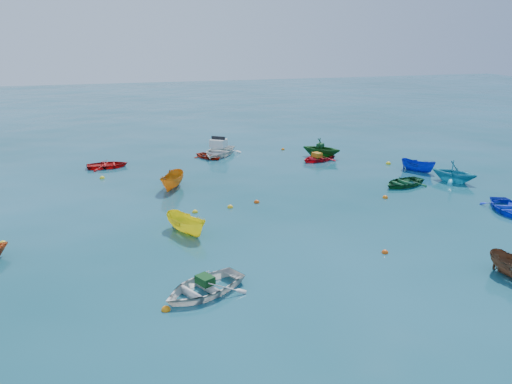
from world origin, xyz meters
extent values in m
plane|color=#093D45|center=(0.00, 0.00, 0.00)|extent=(160.00, 160.00, 0.00)
imported|color=silver|center=(-5.09, -5.28, 0.00)|extent=(4.13, 3.71, 0.70)
imported|color=#102DC9|center=(12.68, -1.04, 0.00)|extent=(3.31, 3.81, 0.66)
imported|color=yellow|center=(-4.78, 0.81, 0.00)|extent=(2.21, 2.97, 1.08)
imported|color=#114B27|center=(9.84, 4.84, 0.00)|extent=(3.56, 2.99, 0.63)
imported|color=teal|center=(13.50, 4.67, 0.00)|extent=(3.67, 3.77, 1.51)
imported|color=red|center=(-8.42, 14.89, 0.00)|extent=(2.93, 2.12, 0.60)
imported|color=orange|center=(-4.49, 8.42, 0.00)|extent=(2.24, 3.12, 1.13)
imported|color=#145617|center=(7.86, 13.48, 0.00)|extent=(4.01, 3.99, 1.60)
imported|color=red|center=(7.16, 12.49, 0.00)|extent=(3.33, 2.82, 0.59)
imported|color=#0E24B0|center=(12.75, 7.63, 0.00)|extent=(2.14, 2.61, 0.97)
imported|color=#A4220D|center=(-0.71, 15.62, 0.00)|extent=(2.75, 3.02, 0.51)
imported|color=silver|center=(0.20, 16.37, 0.00)|extent=(4.75, 5.00, 1.44)
cube|color=#104017|center=(-5.00, -5.23, 0.51)|extent=(0.74, 0.81, 0.32)
cube|color=#114620|center=(7.78, 13.55, 0.94)|extent=(0.73, 0.73, 0.28)
cube|color=#B97213|center=(7.07, 12.46, 0.46)|extent=(0.73, 0.84, 0.34)
sphere|color=orange|center=(-6.60, -6.12, 0.00)|extent=(0.34, 0.34, 0.34)
sphere|color=yellow|center=(-3.90, 3.61, 0.00)|extent=(0.32, 0.32, 0.32)
sphere|color=#E24F0C|center=(3.39, -4.01, 0.00)|extent=(0.30, 0.30, 0.30)
sphere|color=yellow|center=(-13.23, 1.85, 0.00)|extent=(0.36, 0.36, 0.36)
sphere|color=#D24B0B|center=(-0.18, 4.25, 0.00)|extent=(0.33, 0.33, 0.33)
sphere|color=yellow|center=(-1.86, 3.84, 0.00)|extent=(0.33, 0.33, 0.33)
sphere|color=orange|center=(7.43, 2.91, 0.00)|extent=(0.33, 0.33, 0.33)
sphere|color=yellow|center=(-8.80, 12.02, 0.00)|extent=(0.35, 0.35, 0.35)
sphere|color=orange|center=(5.80, 16.72, 0.00)|extent=(0.31, 0.31, 0.31)
sphere|color=yellow|center=(11.83, 10.01, 0.00)|extent=(0.38, 0.38, 0.38)
camera|label=1|loc=(-7.91, -21.99, 9.42)|focal=35.00mm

